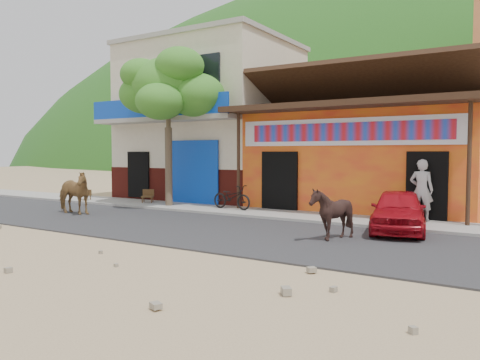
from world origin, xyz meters
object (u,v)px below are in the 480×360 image
at_px(scooter, 232,197).
at_px(pedestrian, 421,190).
at_px(cow_tan, 72,193).
at_px(cafe_chair_left, 85,190).
at_px(cafe_chair_right, 148,190).
at_px(red_car, 398,210).
at_px(cow_dark, 332,214).
at_px(tree, 168,128).

distance_m(scooter, pedestrian, 6.42).
height_order(cow_tan, cafe_chair_left, cow_tan).
height_order(cafe_chair_left, cafe_chair_right, cafe_chair_right).
height_order(red_car, cafe_chair_left, red_car).
bearing_deg(cow_tan, scooter, -49.76).
distance_m(scooter, cafe_chair_right, 4.13).
xyz_separation_m(cow_tan, cafe_chair_left, (-2.83, 2.92, -0.25)).
bearing_deg(cow_dark, scooter, -150.03).
bearing_deg(red_car, cow_tan, -179.20).
distance_m(red_car, cafe_chair_left, 13.29).
xyz_separation_m(red_car, scooter, (-6.14, 1.25, -0.06)).
height_order(tree, cafe_chair_right, tree).
distance_m(tree, red_car, 9.27).
bearing_deg(scooter, cafe_chair_left, 101.02).
height_order(red_car, cafe_chair_right, red_car).
bearing_deg(cafe_chair_left, red_car, 0.21).
xyz_separation_m(red_car, pedestrian, (0.23, 1.90, 0.43)).
relative_size(tree, pedestrian, 3.24).
xyz_separation_m(cow_dark, scooter, (-5.05, 3.35, -0.13)).
height_order(tree, pedestrian, tree).
relative_size(tree, scooter, 3.60).
distance_m(tree, pedestrian, 9.38).
bearing_deg(red_car, pedestrian, 71.72).
bearing_deg(red_car, tree, 162.10).
bearing_deg(cafe_chair_right, cow_dark, -53.43).
distance_m(cow_tan, scooter, 5.56).
distance_m(pedestrian, cafe_chair_left, 13.57).
relative_size(cow_tan, pedestrian, 0.95).
relative_size(red_car, cafe_chair_right, 3.39).
bearing_deg(cafe_chair_right, pedestrian, -29.82).
height_order(scooter, pedestrian, pedestrian).
relative_size(tree, cow_dark, 4.66).
bearing_deg(scooter, red_car, -95.27).
xyz_separation_m(cow_tan, pedestrian, (10.67, 4.17, 0.26)).
bearing_deg(pedestrian, red_car, 79.29).
bearing_deg(cafe_chair_left, cow_dark, -9.72).
height_order(tree, red_car, tree).
relative_size(red_car, cafe_chair_left, 4.02).
relative_size(cow_tan, cow_dark, 1.37).
height_order(cow_dark, scooter, cow_dark).
distance_m(tree, cafe_chair_right, 2.89).
xyz_separation_m(scooter, pedestrian, (6.37, 0.65, 0.49)).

